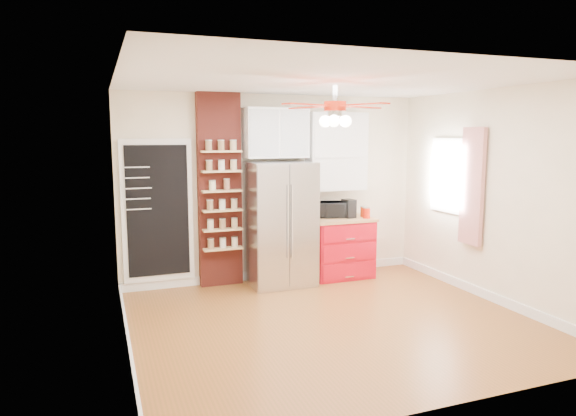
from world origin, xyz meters
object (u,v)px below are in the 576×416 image
object	(u,v)px
fridge	(280,224)
coffee_maker	(349,208)
pantry_jar_oats	(212,186)
toaster_oven	(331,209)
red_cabinet	(340,247)
ceiling_fan	(335,107)
canister_left	(366,213)

from	to	relation	value
fridge	coffee_maker	distance (m)	1.10
pantry_jar_oats	coffee_maker	bearing A→B (deg)	-4.03
fridge	toaster_oven	size ratio (longest dim) A/B	4.14
fridge	red_cabinet	distance (m)	1.06
ceiling_fan	toaster_oven	distance (m)	2.41
toaster_oven	coffee_maker	distance (m)	0.26
red_cabinet	coffee_maker	bearing A→B (deg)	-11.49
toaster_oven	pantry_jar_oats	world-z (taller)	pantry_jar_oats
ceiling_fan	fridge	bearing A→B (deg)	91.76
fridge	pantry_jar_oats	xyz separation A→B (m)	(-0.93, 0.17, 0.56)
fridge	coffee_maker	size ratio (longest dim) A/B	6.39
coffee_maker	ceiling_fan	bearing A→B (deg)	-127.56
ceiling_fan	red_cabinet	bearing A→B (deg)	61.29
pantry_jar_oats	canister_left	bearing A→B (deg)	-7.40
coffee_maker	canister_left	xyz separation A→B (m)	(0.22, -0.15, -0.06)
toaster_oven	fridge	bearing A→B (deg)	-154.86
ceiling_fan	pantry_jar_oats	distance (m)	2.27
ceiling_fan	toaster_oven	world-z (taller)	ceiling_fan
red_cabinet	coffee_maker	distance (m)	0.60
canister_left	pantry_jar_oats	distance (m)	2.30
fridge	canister_left	xyz separation A→B (m)	(1.31, -0.12, 0.10)
red_cabinet	coffee_maker	size ratio (longest dim) A/B	3.43
coffee_maker	toaster_oven	bearing A→B (deg)	146.53
coffee_maker	canister_left	bearing A→B (deg)	-39.75
red_cabinet	pantry_jar_oats	bearing A→B (deg)	176.45
toaster_oven	canister_left	xyz separation A→B (m)	(0.45, -0.27, -0.04)
ceiling_fan	coffee_maker	bearing A→B (deg)	57.85
toaster_oven	canister_left	world-z (taller)	toaster_oven
red_cabinet	canister_left	bearing A→B (deg)	-27.09
coffee_maker	canister_left	size ratio (longest dim) A/B	1.79
red_cabinet	pantry_jar_oats	xyz separation A→B (m)	(-1.90, 0.12, 0.98)
red_cabinet	pantry_jar_oats	distance (m)	2.14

